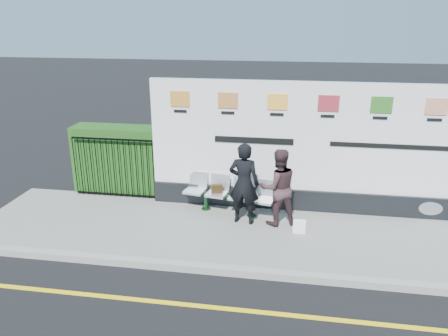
% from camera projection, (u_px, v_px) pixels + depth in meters
% --- Properties ---
extents(ground, '(80.00, 80.00, 0.00)m').
position_uv_depth(ground, '(298.00, 316.00, 6.85)').
color(ground, black).
extents(pavement, '(14.00, 3.00, 0.12)m').
position_uv_depth(pavement, '(298.00, 237.00, 9.16)').
color(pavement, gray).
rests_on(pavement, ground).
extents(kerb, '(14.00, 0.18, 0.14)m').
position_uv_depth(kerb, '(298.00, 277.00, 7.76)').
color(kerb, gray).
rests_on(kerb, ground).
extents(yellow_line, '(14.00, 0.10, 0.01)m').
position_uv_depth(yellow_line, '(298.00, 316.00, 6.85)').
color(yellow_line, yellow).
rests_on(yellow_line, ground).
extents(billboard, '(8.00, 0.30, 3.00)m').
position_uv_depth(billboard, '(324.00, 157.00, 9.89)').
color(billboard, black).
rests_on(billboard, pavement).
extents(hedge, '(2.35, 0.70, 1.70)m').
position_uv_depth(hedge, '(120.00, 159.00, 11.22)').
color(hedge, '#1E4C17').
rests_on(hedge, pavement).
extents(railing, '(2.05, 0.06, 1.54)m').
position_uv_depth(railing, '(114.00, 168.00, 10.82)').
color(railing, black).
rests_on(railing, pavement).
extents(bench, '(2.18, 0.91, 0.45)m').
position_uv_depth(bench, '(228.00, 203.00, 10.11)').
color(bench, silver).
rests_on(bench, pavement).
extents(woman_left, '(0.71, 0.52, 1.83)m').
position_uv_depth(woman_left, '(244.00, 184.00, 9.41)').
color(woman_left, black).
rests_on(woman_left, pavement).
extents(woman_right, '(1.01, 0.90, 1.71)m').
position_uv_depth(woman_right, '(278.00, 187.00, 9.36)').
color(woman_right, '#3D272A').
rests_on(woman_right, pavement).
extents(handbag_brown, '(0.28, 0.18, 0.20)m').
position_uv_depth(handbag_brown, '(217.00, 189.00, 10.08)').
color(handbag_brown, black).
rests_on(handbag_brown, bench).
extents(carrier_bag_white, '(0.26, 0.16, 0.26)m').
position_uv_depth(carrier_bag_white, '(299.00, 227.00, 9.20)').
color(carrier_bag_white, white).
rests_on(carrier_bag_white, pavement).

